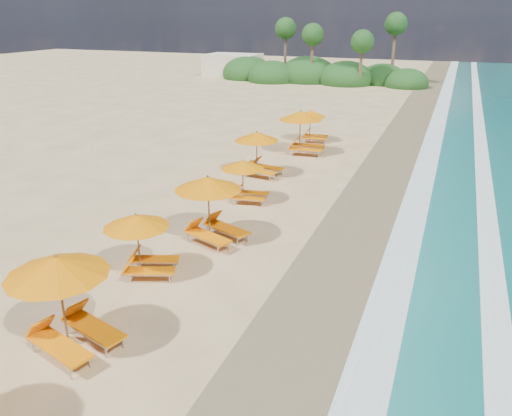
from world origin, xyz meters
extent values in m
plane|color=#DBB680|center=(0.00, 0.00, 0.00)|extent=(160.00, 160.00, 0.00)
cube|color=olive|center=(4.00, 0.00, 0.01)|extent=(4.00, 160.00, 0.01)
cube|color=white|center=(5.50, 0.00, 0.03)|extent=(1.20, 160.00, 0.01)
cube|color=white|center=(8.50, 0.00, 0.02)|extent=(0.80, 160.00, 0.01)
cylinder|color=olive|center=(-2.15, -8.23, 1.27)|extent=(0.06, 0.06, 2.54)
cone|color=orange|center=(-2.15, -8.23, 2.32)|extent=(3.24, 3.24, 0.51)
sphere|color=olive|center=(-2.15, -8.23, 2.60)|extent=(0.09, 0.09, 0.09)
cylinder|color=olive|center=(-2.50, -4.23, 1.06)|extent=(0.05, 0.05, 2.11)
cone|color=orange|center=(-2.50, -4.23, 1.93)|extent=(2.79, 2.79, 0.42)
sphere|color=olive|center=(-2.50, -4.23, 2.17)|extent=(0.08, 0.08, 0.08)
cylinder|color=olive|center=(-1.60, -0.84, 1.24)|extent=(0.06, 0.06, 2.48)
cone|color=orange|center=(-1.60, -0.84, 2.27)|extent=(3.30, 3.30, 0.50)
sphere|color=olive|center=(-1.60, -0.84, 2.55)|extent=(0.09, 0.09, 0.09)
cylinder|color=olive|center=(-2.00, 3.48, 0.97)|extent=(0.05, 0.05, 1.94)
cone|color=orange|center=(-2.00, 3.48, 1.77)|extent=(2.31, 2.31, 0.39)
sphere|color=olive|center=(-2.00, 3.48, 1.99)|extent=(0.07, 0.07, 0.07)
cylinder|color=olive|center=(-2.89, 7.53, 1.15)|extent=(0.06, 0.06, 2.31)
cone|color=orange|center=(-2.89, 7.53, 2.11)|extent=(2.72, 2.72, 0.46)
sphere|color=olive|center=(-2.89, 7.53, 2.37)|extent=(0.08, 0.08, 0.08)
cylinder|color=olive|center=(-2.02, 12.59, 1.29)|extent=(0.06, 0.06, 2.57)
cone|color=orange|center=(-2.02, 12.59, 2.36)|extent=(2.88, 2.88, 0.52)
sphere|color=olive|center=(-2.02, 12.59, 2.64)|extent=(0.09, 0.09, 0.09)
cylinder|color=olive|center=(-2.28, 15.84, 1.02)|extent=(0.05, 0.05, 2.05)
cone|color=orange|center=(-2.28, 15.84, 1.87)|extent=(2.35, 2.35, 0.41)
sphere|color=olive|center=(-2.28, 15.84, 2.10)|extent=(0.07, 0.07, 0.07)
ellipsoid|color=#163D14|center=(-6.00, 45.00, 0.62)|extent=(6.40, 6.40, 4.16)
ellipsoid|color=#163D14|center=(-11.00, 46.00, 0.70)|extent=(7.20, 7.20, 4.68)
ellipsoid|color=#163D14|center=(-15.00, 44.00, 0.58)|extent=(6.00, 6.00, 3.90)
ellipsoid|color=#163D14|center=(-2.00, 47.00, 0.55)|extent=(5.60, 5.60, 3.64)
ellipsoid|color=#163D14|center=(-19.00, 46.00, 0.64)|extent=(6.60, 6.60, 4.29)
ellipsoid|color=#163D14|center=(1.00, 45.00, 0.49)|extent=(5.00, 5.00, 3.25)
cylinder|color=brown|center=(-4.00, 43.00, 2.50)|extent=(0.36, 0.36, 5.00)
sphere|color=#163D14|center=(-4.00, 43.00, 5.00)|extent=(2.60, 2.60, 2.60)
cylinder|color=brown|center=(-10.00, 44.00, 2.80)|extent=(0.36, 0.36, 5.60)
sphere|color=#163D14|center=(-10.00, 44.00, 5.60)|extent=(2.60, 2.60, 2.60)
cylinder|color=brown|center=(-14.00, 46.00, 3.10)|extent=(0.36, 0.36, 6.20)
sphere|color=#163D14|center=(-14.00, 46.00, 6.20)|extent=(2.60, 2.60, 2.60)
cylinder|color=brown|center=(-1.00, 47.00, 3.40)|extent=(0.36, 0.36, 6.80)
sphere|color=#163D14|center=(-1.00, 47.00, 6.80)|extent=(2.60, 2.60, 2.60)
cube|color=beige|center=(-22.00, 48.00, 1.40)|extent=(7.00, 5.00, 2.80)
camera|label=1|loc=(6.62, -17.03, 8.28)|focal=35.93mm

